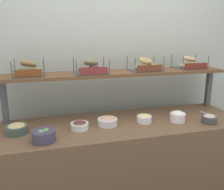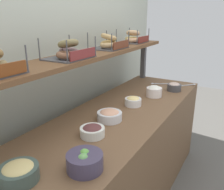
# 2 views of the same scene
# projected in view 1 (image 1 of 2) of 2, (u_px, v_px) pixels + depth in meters

# --- Properties ---
(back_wall) EXTENTS (3.42, 0.06, 2.40)m
(back_wall) POSITION_uv_depth(u_px,v_px,m) (110.00, 75.00, 2.64)
(back_wall) COLOR #B5BCAB
(back_wall) RESTS_ON ground_plane
(deli_counter) EXTENTS (2.22, 0.70, 0.85)m
(deli_counter) POSITION_uv_depth(u_px,v_px,m) (125.00, 164.00, 2.33)
(deli_counter) COLOR brown
(deli_counter) RESTS_ON ground_plane
(shelf_riser_left) EXTENTS (0.05, 0.05, 0.40)m
(shelf_riser_left) POSITION_uv_depth(u_px,v_px,m) (4.00, 102.00, 2.15)
(shelf_riser_left) COLOR #4C4C51
(shelf_riser_left) RESTS_ON deli_counter
(shelf_riser_right) EXTENTS (0.05, 0.05, 0.40)m
(shelf_riser_right) POSITION_uv_depth(u_px,v_px,m) (208.00, 88.00, 2.69)
(shelf_riser_right) COLOR #4C4C51
(shelf_riser_right) RESTS_ON deli_counter
(upper_shelf) EXTENTS (2.18, 0.32, 0.03)m
(upper_shelf) POSITION_uv_depth(u_px,v_px,m) (118.00, 73.00, 2.36)
(upper_shelf) COLOR brown
(upper_shelf) RESTS_ON shelf_riser_left
(bowl_tuna_salad) EXTENTS (0.14, 0.14, 0.08)m
(bowl_tuna_salad) POSITION_uv_depth(u_px,v_px,m) (209.00, 119.00, 2.21)
(bowl_tuna_salad) COLOR #434244
(bowl_tuna_salad) RESTS_ON deli_counter
(bowl_lox_spread) EXTENTS (0.18, 0.18, 0.08)m
(bowl_lox_spread) POSITION_uv_depth(u_px,v_px,m) (107.00, 121.00, 2.16)
(bowl_lox_spread) COLOR silver
(bowl_lox_spread) RESTS_ON deli_counter
(bowl_cream_cheese) EXTENTS (0.14, 0.14, 0.10)m
(bowl_cream_cheese) POSITION_uv_depth(u_px,v_px,m) (178.00, 116.00, 2.24)
(bowl_cream_cheese) COLOR white
(bowl_cream_cheese) RESTS_ON deli_counter
(bowl_egg_salad) EXTENTS (0.14, 0.14, 0.08)m
(bowl_egg_salad) POSITION_uv_depth(u_px,v_px,m) (144.00, 118.00, 2.23)
(bowl_egg_salad) COLOR white
(bowl_egg_salad) RESTS_ON deli_counter
(bowl_veggie_mix) EXTENTS (0.18, 0.18, 0.10)m
(bowl_veggie_mix) POSITION_uv_depth(u_px,v_px,m) (44.00, 136.00, 1.84)
(bowl_veggie_mix) COLOR #433B54
(bowl_veggie_mix) RESTS_ON deli_counter
(bowl_chocolate_spread) EXTENTS (0.15, 0.15, 0.07)m
(bowl_chocolate_spread) POSITION_uv_depth(u_px,v_px,m) (80.00, 125.00, 2.07)
(bowl_chocolate_spread) COLOR white
(bowl_chocolate_spread) RESTS_ON deli_counter
(bowl_hummus) EXTENTS (0.18, 0.18, 0.09)m
(bowl_hummus) POSITION_uv_depth(u_px,v_px,m) (17.00, 128.00, 1.98)
(bowl_hummus) COLOR #40524B
(bowl_hummus) RESTS_ON deli_counter
(serving_spoon_by_edge) EXTENTS (0.11, 0.16, 0.01)m
(serving_spoon_by_edge) POSITION_uv_depth(u_px,v_px,m) (205.00, 113.00, 2.46)
(serving_spoon_by_edge) COLOR #B7B7BC
(serving_spoon_by_edge) RESTS_ON deli_counter
(bagel_basket_everything) EXTENTS (0.28, 0.25, 0.14)m
(bagel_basket_everything) POSITION_uv_depth(u_px,v_px,m) (29.00, 70.00, 2.14)
(bagel_basket_everything) COLOR #4C4C51
(bagel_basket_everything) RESTS_ON upper_shelf
(bagel_basket_poppy) EXTENTS (0.31, 0.25, 0.14)m
(bagel_basket_poppy) POSITION_uv_depth(u_px,v_px,m) (91.00, 68.00, 2.26)
(bagel_basket_poppy) COLOR #4C4C51
(bagel_basket_poppy) RESTS_ON upper_shelf
(bagel_basket_sesame) EXTENTS (0.31, 0.26, 0.14)m
(bagel_basket_sesame) POSITION_uv_depth(u_px,v_px,m) (145.00, 66.00, 2.42)
(bagel_basket_sesame) COLOR #4C4C51
(bagel_basket_sesame) RESTS_ON upper_shelf
(bagel_basket_plain) EXTENTS (0.30, 0.27, 0.14)m
(bagel_basket_plain) POSITION_uv_depth(u_px,v_px,m) (189.00, 64.00, 2.57)
(bagel_basket_plain) COLOR #4C4C51
(bagel_basket_plain) RESTS_ON upper_shelf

